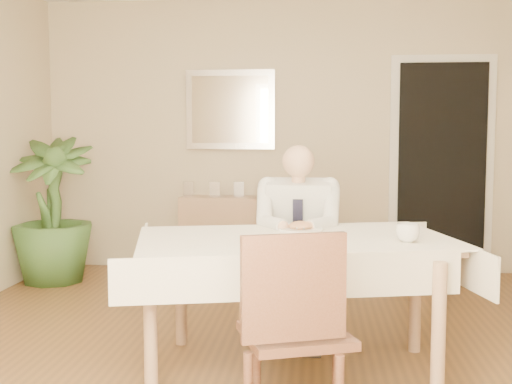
# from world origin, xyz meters

# --- Properties ---
(room) EXTENTS (5.00, 5.02, 2.60)m
(room) POSITION_xyz_m (0.00, 0.00, 1.30)
(room) COLOR brown
(room) RESTS_ON ground
(window) EXTENTS (1.34, 0.04, 1.44)m
(window) POSITION_xyz_m (0.00, -2.47, 1.45)
(window) COLOR white
(window) RESTS_ON room
(doorway) EXTENTS (0.96, 0.07, 2.10)m
(doorway) POSITION_xyz_m (1.55, 2.46, 1.00)
(doorway) COLOR white
(doorway) RESTS_ON ground
(mirror) EXTENTS (0.86, 0.04, 0.76)m
(mirror) POSITION_xyz_m (-0.45, 2.47, 1.55)
(mirror) COLOR silver
(mirror) RESTS_ON room
(dining_table) EXTENTS (1.94, 1.40, 0.75)m
(dining_table) POSITION_xyz_m (0.26, -0.19, 0.67)
(dining_table) COLOR #A17A5A
(dining_table) RESTS_ON ground
(chair_far) EXTENTS (0.47, 0.47, 0.93)m
(chair_far) POSITION_xyz_m (0.26, 0.70, 0.52)
(chair_far) COLOR #482A1E
(chair_far) RESTS_ON ground
(chair_near) EXTENTS (0.55, 0.56, 0.92)m
(chair_near) POSITION_xyz_m (0.30, -1.04, 0.52)
(chair_near) COLOR #482A1E
(chair_near) RESTS_ON ground
(seated_man) EXTENTS (0.48, 0.72, 1.24)m
(seated_man) POSITION_xyz_m (0.26, 0.41, 0.69)
(seated_man) COLOR white
(seated_man) RESTS_ON ground
(plate) EXTENTS (0.26, 0.26, 0.02)m
(plate) POSITION_xyz_m (0.29, 0.03, 0.76)
(plate) COLOR white
(plate) RESTS_ON dining_table
(food) EXTENTS (0.14, 0.14, 0.06)m
(food) POSITION_xyz_m (0.29, 0.03, 0.78)
(food) COLOR #966540
(food) RESTS_ON dining_table
(knife) EXTENTS (0.01, 0.13, 0.01)m
(knife) POSITION_xyz_m (0.33, -0.03, 0.78)
(knife) COLOR silver
(knife) RESTS_ON dining_table
(fork) EXTENTS (0.01, 0.13, 0.01)m
(fork) POSITION_xyz_m (0.25, -0.03, 0.78)
(fork) COLOR silver
(fork) RESTS_ON dining_table
(coffee_mug) EXTENTS (0.13, 0.13, 0.10)m
(coffee_mug) POSITION_xyz_m (0.86, -0.30, 0.80)
(coffee_mug) COLOR white
(coffee_mug) RESTS_ON dining_table
(sideboard) EXTENTS (0.92, 0.36, 0.72)m
(sideboard) POSITION_xyz_m (-0.45, 2.32, 0.36)
(sideboard) COLOR #A17A5A
(sideboard) RESTS_ON ground
(photo_frame_left) EXTENTS (0.10, 0.02, 0.14)m
(photo_frame_left) POSITION_xyz_m (-0.84, 2.34, 0.79)
(photo_frame_left) COLOR silver
(photo_frame_left) RESTS_ON sideboard
(photo_frame_center) EXTENTS (0.10, 0.02, 0.14)m
(photo_frame_center) POSITION_xyz_m (-0.58, 2.34, 0.79)
(photo_frame_center) COLOR silver
(photo_frame_center) RESTS_ON sideboard
(photo_frame_right) EXTENTS (0.10, 0.02, 0.14)m
(photo_frame_right) POSITION_xyz_m (-0.35, 2.35, 0.79)
(photo_frame_right) COLOR silver
(photo_frame_right) RESTS_ON sideboard
(potted_palm) EXTENTS (0.79, 0.79, 1.29)m
(potted_palm) POSITION_xyz_m (-1.95, 1.75, 0.65)
(potted_palm) COLOR #325423
(potted_palm) RESTS_ON ground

